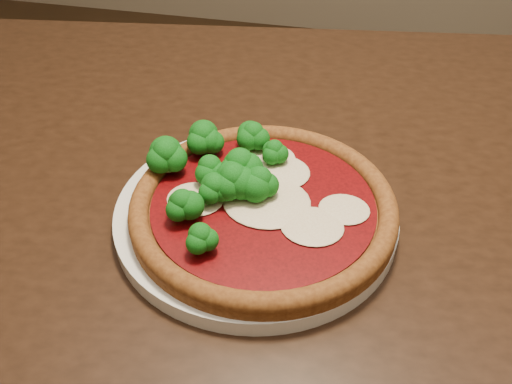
# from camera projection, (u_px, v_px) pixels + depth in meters

# --- Properties ---
(dining_table) EXTENTS (1.41, 1.04, 0.75)m
(dining_table) POSITION_uv_depth(u_px,v_px,m) (304.00, 242.00, 0.72)
(dining_table) COLOR black
(dining_table) RESTS_ON floor
(plate) EXTENTS (0.30, 0.30, 0.02)m
(plate) POSITION_uv_depth(u_px,v_px,m) (256.00, 214.00, 0.61)
(plate) COLOR silver
(plate) RESTS_ON dining_table
(pizza) EXTENTS (0.28, 0.28, 0.06)m
(pizza) POSITION_uv_depth(u_px,v_px,m) (253.00, 196.00, 0.60)
(pizza) COLOR brown
(pizza) RESTS_ON plate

